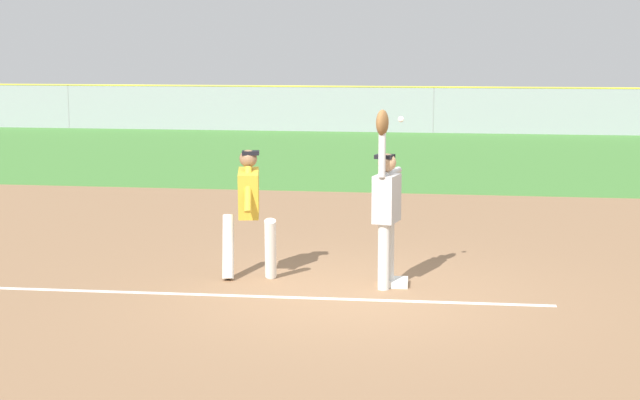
% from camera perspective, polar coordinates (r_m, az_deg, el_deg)
% --- Properties ---
extents(ground_plane, '(73.53, 73.53, 0.00)m').
position_cam_1_polar(ground_plane, '(12.30, 2.13, -5.47)').
color(ground_plane, '#936D4C').
extents(outfield_grass, '(54.67, 14.90, 0.01)m').
position_cam_1_polar(outfield_grass, '(28.16, 5.93, 2.59)').
color(outfield_grass, '#478438').
rests_on(outfield_grass, ground_plane).
extents(chalk_foul_line, '(12.00, 0.41, 0.01)m').
position_cam_1_polar(chalk_foul_line, '(12.88, -14.21, -5.06)').
color(chalk_foul_line, white).
rests_on(chalk_foul_line, ground_plane).
extents(first_base, '(0.40, 0.40, 0.08)m').
position_cam_1_polar(first_base, '(12.79, 4.23, -4.75)').
color(first_base, white).
rests_on(first_base, ground_plane).
extents(fielder, '(0.34, 0.89, 2.28)m').
position_cam_1_polar(fielder, '(12.43, 3.84, -0.06)').
color(fielder, silver).
rests_on(fielder, ground_plane).
extents(runner, '(0.81, 0.84, 1.72)m').
position_cam_1_polar(runner, '(12.92, -4.13, -0.29)').
color(runner, white).
rests_on(runner, ground_plane).
extents(baseball, '(0.07, 0.07, 0.07)m').
position_cam_1_polar(baseball, '(12.43, 4.69, 4.66)').
color(baseball, white).
extents(outfield_fence, '(54.75, 0.08, 1.66)m').
position_cam_1_polar(outfield_fence, '(35.50, 6.56, 5.19)').
color(outfield_fence, '#93999E').
rests_on(outfield_fence, ground_plane).
extents(parked_car_red, '(4.42, 2.16, 1.25)m').
position_cam_1_polar(parked_car_red, '(40.64, -9.33, 5.36)').
color(parked_car_red, '#B21E1E').
rests_on(parked_car_red, ground_plane).
extents(parked_car_blue, '(4.58, 2.49, 1.25)m').
position_cam_1_polar(parked_car_blue, '(39.56, -0.99, 5.39)').
color(parked_car_blue, '#23389E').
rests_on(parked_car_blue, ground_plane).
extents(parked_car_tan, '(4.48, 2.27, 1.25)m').
position_cam_1_polar(parked_car_tan, '(38.92, 7.88, 5.25)').
color(parked_car_tan, tan).
rests_on(parked_car_tan, ground_plane).
extents(parked_car_green, '(4.58, 2.48, 1.25)m').
position_cam_1_polar(parked_car_green, '(39.33, 16.35, 5.01)').
color(parked_car_green, '#1E6B33').
rests_on(parked_car_green, ground_plane).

